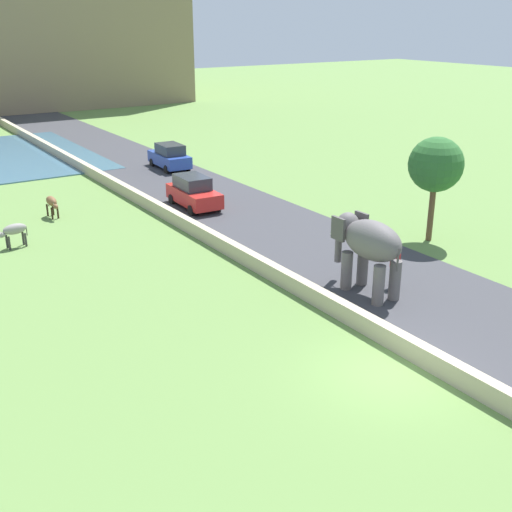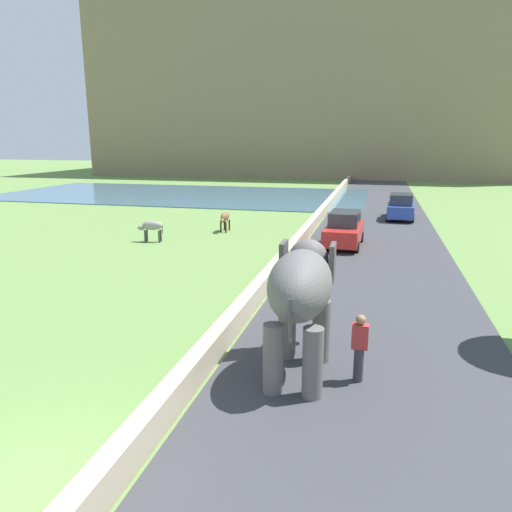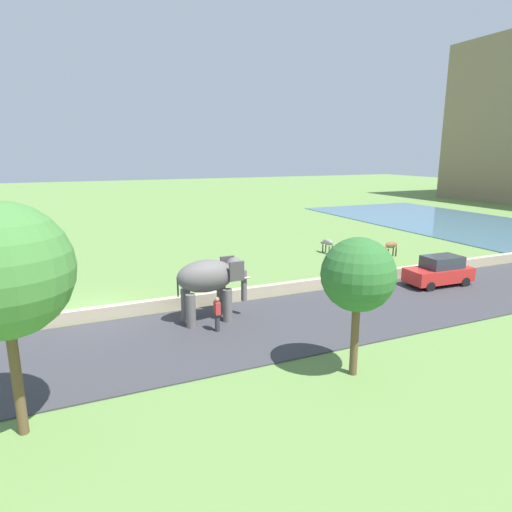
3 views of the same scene
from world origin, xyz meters
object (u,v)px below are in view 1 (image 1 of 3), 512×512
object	(u,v)px
car_red	(194,192)
cow_brown	(52,202)
cow_grey	(14,231)
person_beside_elephant	(395,267)
car_blue	(170,157)
elephant	(368,244)

from	to	relation	value
car_red	cow_brown	bearing A→B (deg)	160.92
car_red	cow_grey	world-z (taller)	car_red
person_beside_elephant	car_blue	size ratio (longest dim) A/B	0.40
cow_brown	person_beside_elephant	bearing A→B (deg)	-63.07
cow_grey	cow_brown	size ratio (longest dim) A/B	1.01
car_blue	car_red	distance (m)	10.00
cow_brown	elephant	bearing A→B (deg)	-66.64
car_blue	person_beside_elephant	bearing A→B (deg)	-94.32
car_red	cow_brown	world-z (taller)	car_red
elephant	cow_grey	bearing A→B (deg)	128.13
elephant	car_blue	bearing A→B (deg)	82.41
cow_grey	car_red	bearing A→B (deg)	7.46
elephant	person_beside_elephant	xyz separation A→B (m)	(1.35, -0.17, -1.16)
car_red	cow_brown	xyz separation A→B (m)	(-7.19, 2.49, -0.06)
elephant	person_beside_elephant	world-z (taller)	elephant
person_beside_elephant	cow_brown	size ratio (longest dim) A/B	1.17
elephant	car_red	xyz separation A→B (m)	(0.01, 14.15, -1.14)
elephant	cow_brown	size ratio (longest dim) A/B	2.49
elephant	cow_grey	xyz separation A→B (m)	(-10.07, 12.83, -1.20)
elephant	car_red	size ratio (longest dim) A/B	0.85
elephant	person_beside_elephant	size ratio (longest dim) A/B	2.13
elephant	cow_grey	distance (m)	16.35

